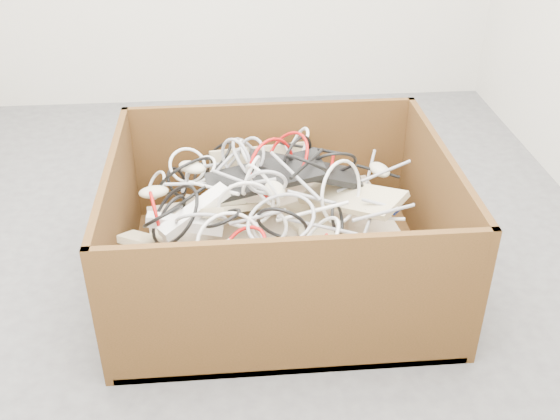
{
  "coord_description": "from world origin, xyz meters",
  "views": [
    {
      "loc": [
        -0.05,
        -2.28,
        1.57
      ],
      "look_at": [
        0.12,
        -0.27,
        0.3
      ],
      "focal_mm": 42.45,
      "sensor_mm": 36.0,
      "label": 1
    }
  ],
  "objects": [
    {
      "name": "power_strip_left",
      "position": [
        -0.18,
        -0.38,
        0.38
      ],
      "size": [
        0.25,
        0.21,
        0.11
      ],
      "primitive_type": "cube",
      "rotation": [
        0.14,
        -0.26,
        0.65
      ],
      "color": "white",
      "rests_on": "keyboard_pile"
    },
    {
      "name": "cardboard_box",
      "position": [
        0.1,
        -0.29,
        0.14
      ],
      "size": [
        1.18,
        0.99,
        0.53
      ],
      "color": "#38280E",
      "rests_on": "ground"
    },
    {
      "name": "mice_scatter",
      "position": [
        0.02,
        -0.26,
        0.37
      ],
      "size": [
        0.96,
        0.57,
        0.19
      ],
      "color": "beige",
      "rests_on": "keyboard_pile"
    },
    {
      "name": "vga_plug",
      "position": [
        0.51,
        -0.35,
        0.34
      ],
      "size": [
        0.06,
        0.06,
        0.03
      ],
      "primitive_type": "cube",
      "rotation": [
        0.09,
        0.14,
        -0.77
      ],
      "color": "#0B2AA9",
      "rests_on": "keyboard_pile"
    },
    {
      "name": "ground",
      "position": [
        0.0,
        0.0,
        0.0
      ],
      "size": [
        3.0,
        3.0,
        0.0
      ],
      "primitive_type": "plane",
      "color": "#48494B",
      "rests_on": "ground"
    },
    {
      "name": "keyboard_pile",
      "position": [
        0.12,
        -0.27,
        0.28
      ],
      "size": [
        1.03,
        0.9,
        0.35
      ],
      "color": "#C4B08A",
      "rests_on": "cardboard_box"
    },
    {
      "name": "power_strip_right",
      "position": [
        -0.21,
        -0.41,
        0.35
      ],
      "size": [
        0.26,
        0.07,
        0.09
      ],
      "primitive_type": "cube",
      "rotation": [
        -0.1,
        0.17,
        -0.05
      ],
      "color": "white",
      "rests_on": "keyboard_pile"
    },
    {
      "name": "cable_tangle",
      "position": [
        0.02,
        -0.27,
        0.4
      ],
      "size": [
        1.0,
        0.83,
        0.35
      ],
      "color": "silver",
      "rests_on": "keyboard_pile"
    }
  ]
}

